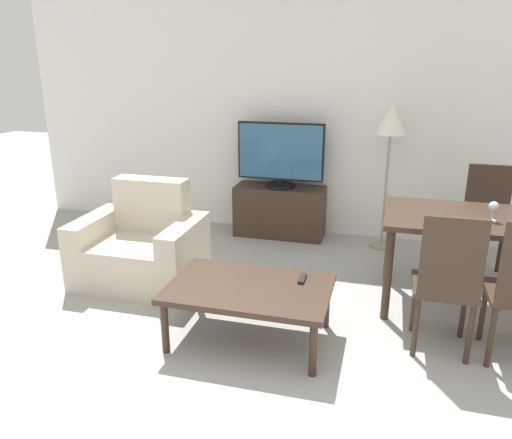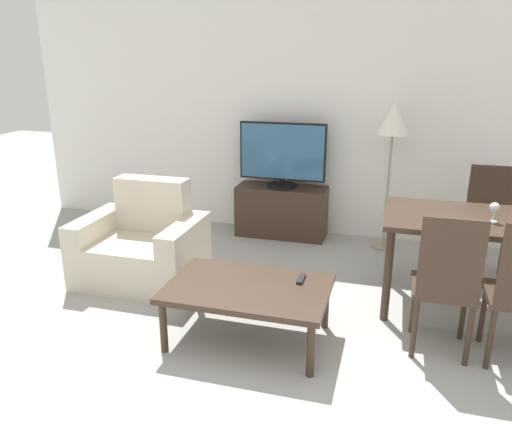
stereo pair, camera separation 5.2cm
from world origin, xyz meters
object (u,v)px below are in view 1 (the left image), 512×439
at_px(armchair, 142,248).
at_px(tv, 280,155).
at_px(dining_chair_near, 447,279).
at_px(remote_primary, 302,279).
at_px(tv_stand, 280,211).
at_px(dining_table, 472,228).
at_px(floor_lamp, 391,126).
at_px(coffee_table, 249,291).
at_px(wine_glass_left, 494,207).
at_px(dining_chair_far, 487,217).

bearing_deg(armchair, tv, 57.68).
relative_size(dining_chair_near, remote_primary, 6.47).
xyz_separation_m(tv_stand, remote_primary, (0.59, -1.92, 0.14)).
distance_m(tv_stand, dining_table, 2.15).
xyz_separation_m(tv, floor_lamp, (1.08, -0.06, 0.35)).
bearing_deg(tv_stand, remote_primary, -73.00).
relative_size(coffee_table, dining_table, 0.85).
xyz_separation_m(floor_lamp, remote_primary, (-0.50, -1.85, -0.82)).
xyz_separation_m(armchair, tv_stand, (0.89, 1.42, -0.02)).
distance_m(tv_stand, tv, 0.61).
relative_size(coffee_table, floor_lamp, 0.74).
relative_size(coffee_table, dining_chair_near, 1.12).
bearing_deg(wine_glass_left, dining_chair_far, 81.49).
distance_m(tv, remote_primary, 2.06).
bearing_deg(coffee_table, dining_chair_near, 7.26).
bearing_deg(dining_chair_near, remote_primary, 178.54).
distance_m(tv, floor_lamp, 1.14).
bearing_deg(tv, remote_primary, -72.98).
xyz_separation_m(dining_chair_near, floor_lamp, (-0.43, 1.88, 0.70)).
relative_size(tv, wine_glass_left, 6.21).
height_order(dining_chair_far, remote_primary, dining_chair_far).
height_order(tv_stand, tv, tv).
distance_m(tv_stand, coffee_table, 2.12).
height_order(armchair, wine_glass_left, wine_glass_left).
distance_m(coffee_table, dining_table, 1.74).
distance_m(dining_chair_near, remote_primary, 0.93).
relative_size(dining_table, remote_primary, 8.52).
relative_size(armchair, dining_chair_near, 1.04).
height_order(armchair, tv, tv).
bearing_deg(tv, dining_table, -35.18).
bearing_deg(dining_chair_near, coffee_table, -172.74).
bearing_deg(dining_chair_far, tv, 165.59).
xyz_separation_m(coffee_table, remote_primary, (0.33, 0.18, 0.05)).
bearing_deg(tv_stand, tv, -90.00).
xyz_separation_m(remote_primary, wine_glass_left, (1.25, 0.60, 0.43)).
height_order(tv, dining_chair_near, tv).
bearing_deg(coffee_table, floor_lamp, 68.02).
xyz_separation_m(dining_table, dining_chair_near, (-0.22, -0.72, -0.12)).
height_order(coffee_table, floor_lamp, floor_lamp).
distance_m(tv, coffee_table, 2.18).
height_order(armchair, coffee_table, armchair).
distance_m(armchair, tv, 1.77).
bearing_deg(dining_table, remote_primary, -148.75).
height_order(tv_stand, dining_chair_far, dining_chair_far).
height_order(dining_chair_far, wine_glass_left, dining_chair_far).
distance_m(armchair, tv_stand, 1.67).
relative_size(dining_table, dining_chair_near, 1.32).
bearing_deg(remote_primary, wine_glass_left, 25.82).
distance_m(dining_chair_near, dining_chair_far, 1.50).
bearing_deg(dining_chair_far, floor_lamp, 153.16).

